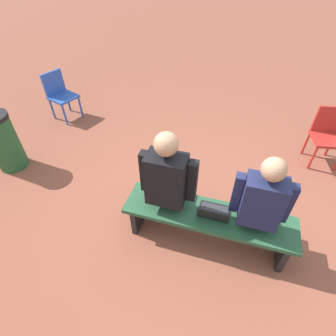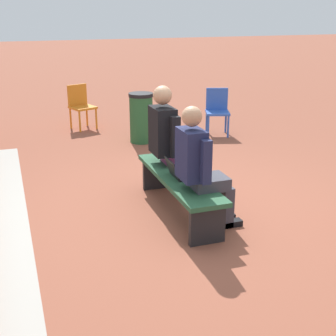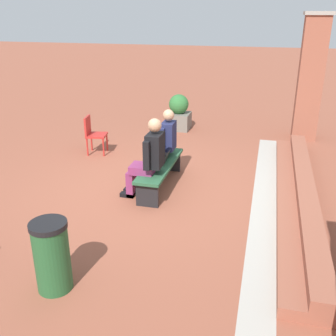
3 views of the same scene
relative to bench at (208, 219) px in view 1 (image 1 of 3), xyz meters
The scene contains 8 objects.
ground_plane 0.39m from the bench, 46.42° to the right, with size 60.00×60.00×0.00m, color brown.
bench is the anchor object (origin of this frame).
person_student 0.58m from the bench, behind, with size 0.53×0.68×1.33m.
person_adult 0.60m from the bench, ahead, with size 0.57×0.73×1.40m.
laptop 0.15m from the bench, 164.64° to the left, with size 0.32×0.29×0.21m.
plastic_chair_far_right 2.37m from the bench, 125.67° to the right, with size 0.49×0.49×0.84m.
plastic_chair_by_pillar 3.61m from the bench, 31.87° to the right, with size 0.53×0.53×0.84m.
litter_bin 3.04m from the bench, ahead, with size 0.42×0.42×0.86m.
Camera 1 is at (-0.20, 1.88, 2.64)m, focal length 28.00 mm.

